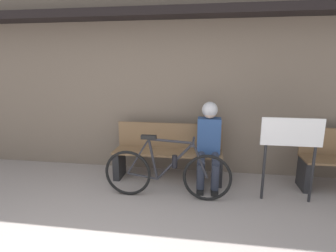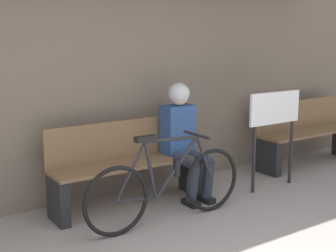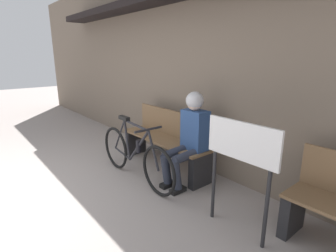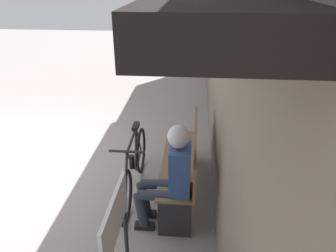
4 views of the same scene
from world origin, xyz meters
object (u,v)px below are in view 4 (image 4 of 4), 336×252
park_bench_near (183,164)px  person_seated (171,170)px  signboard (116,229)px  bicycle (134,169)px

park_bench_near → person_seated: (0.62, -0.11, 0.31)m
signboard → park_bench_near: bearing=164.5°
person_seated → signboard: person_seated is taller
signboard → person_seated: bearing=161.2°
bicycle → person_seated: person_seated is taller
person_seated → signboard: size_ratio=1.11×
park_bench_near → bicycle: size_ratio=0.97×
person_seated → signboard: (1.02, -0.35, 0.11)m
bicycle → person_seated: 0.83m
person_seated → park_bench_near: bearing=170.1°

